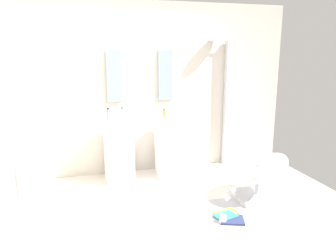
% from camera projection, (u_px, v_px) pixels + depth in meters
% --- Properties ---
extents(ground_plane, '(4.80, 3.60, 0.04)m').
position_uv_depth(ground_plane, '(168.00, 219.00, 3.76)').
color(ground_plane, silver).
extents(rear_partition, '(4.80, 0.10, 2.60)m').
position_uv_depth(rear_partition, '(139.00, 89.00, 5.02)').
color(rear_partition, beige).
rests_on(rear_partition, ground_plane).
extents(pedestal_sink_left, '(0.41, 0.41, 1.03)m').
position_uv_depth(pedestal_sink_left, '(119.00, 150.00, 4.75)').
color(pedestal_sink_left, white).
rests_on(pedestal_sink_left, ground_plane).
extents(pedestal_sink_right, '(0.41, 0.41, 1.03)m').
position_uv_depth(pedestal_sink_right, '(170.00, 146.00, 4.95)').
color(pedestal_sink_right, white).
rests_on(pedestal_sink_right, ground_plane).
extents(vanity_mirror_left, '(0.22, 0.03, 0.76)m').
position_uv_depth(vanity_mirror_left, '(114.00, 76.00, 4.80)').
color(vanity_mirror_left, '#8C9EA8').
extents(vanity_mirror_right, '(0.22, 0.03, 0.76)m').
position_uv_depth(vanity_mirror_right, '(165.00, 75.00, 5.01)').
color(vanity_mirror_right, '#8C9EA8').
extents(shower_column, '(0.49, 0.24, 2.05)m').
position_uv_depth(shower_column, '(228.00, 101.00, 5.33)').
color(shower_column, '#B7BABF').
rests_on(shower_column, ground_plane).
extents(lounge_chair, '(1.10, 1.10, 0.65)m').
position_uv_depth(lounge_chair, '(258.00, 173.00, 4.17)').
color(lounge_chair, '#B7BABF').
rests_on(lounge_chair, ground_plane).
extents(towel_rack, '(0.37, 0.22, 0.95)m').
position_uv_depth(towel_rack, '(31.00, 172.00, 3.43)').
color(towel_rack, '#B7BABF').
rests_on(towel_rack, ground_plane).
extents(area_rug, '(1.21, 0.85, 0.01)m').
position_uv_depth(area_rug, '(217.00, 217.00, 3.76)').
color(area_rug, '#B2B2B7').
rests_on(area_rug, ground_plane).
extents(magazine_navy, '(0.32, 0.29, 0.02)m').
position_uv_depth(magazine_navy, '(232.00, 220.00, 3.66)').
color(magazine_navy, navy).
rests_on(magazine_navy, area_rug).
extents(magazine_teal, '(0.29, 0.24, 0.03)m').
position_uv_depth(magazine_teal, '(226.00, 216.00, 3.72)').
color(magazine_teal, teal).
rests_on(magazine_teal, area_rug).
extents(magazine_ochre, '(0.29, 0.20, 0.03)m').
position_uv_depth(magazine_ochre, '(226.00, 213.00, 3.80)').
color(magazine_ochre, gold).
rests_on(magazine_ochre, area_rug).
extents(coffee_mug, '(0.08, 0.08, 0.09)m').
position_uv_depth(coffee_mug, '(223.00, 219.00, 3.61)').
color(coffee_mug, white).
rests_on(coffee_mug, area_rug).
extents(soap_bottle_clear, '(0.04, 0.04, 0.19)m').
position_uv_depth(soap_bottle_clear, '(122.00, 114.00, 4.53)').
color(soap_bottle_clear, silver).
rests_on(soap_bottle_clear, pedestal_sink_left).
extents(soap_bottle_amber, '(0.04, 0.04, 0.12)m').
position_uv_depth(soap_bottle_amber, '(164.00, 113.00, 4.78)').
color(soap_bottle_amber, '#C68C38').
rests_on(soap_bottle_amber, pedestal_sink_right).
extents(soap_bottle_grey, '(0.05, 0.05, 0.17)m').
position_uv_depth(soap_bottle_grey, '(108.00, 114.00, 4.56)').
color(soap_bottle_grey, '#99999E').
rests_on(soap_bottle_grey, pedestal_sink_left).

